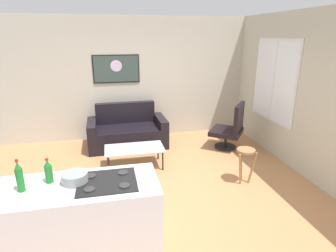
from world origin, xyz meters
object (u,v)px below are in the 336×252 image
armchair (231,128)px  couch (127,132)px  soda_bottle (20,177)px  mixing_bowl (75,178)px  bar_stool (245,157)px  soda_bottle_2 (49,172)px  coffee_table (134,149)px  wall_painting (116,69)px

armchair → couch: bearing=162.9°
soda_bottle → mixing_bowl: 0.51m
bar_stool → soda_bottle_2: soda_bottle_2 is taller
coffee_table → armchair: size_ratio=1.07×
armchair → soda_bottle: size_ratio=3.01×
soda_bottle_2 → mixing_bowl: size_ratio=1.01×
soda_bottle_2 → coffee_table: bearing=62.8°
bar_stool → wall_painting: (-1.94, 2.65, 1.19)m
couch → bar_stool: 2.76m
soda_bottle → wall_painting: wall_painting is taller
armchair → soda_bottle: 4.35m
coffee_table → mixing_bowl: mixing_bowl is taller
coffee_table → bar_stool: 1.99m
couch → armchair: size_ratio=1.69×
mixing_bowl → armchair: bearing=41.3°
couch → armchair: (2.17, -0.67, 0.17)m
coffee_table → mixing_bowl: bearing=-110.7°
soda_bottle → wall_painting: bearing=74.2°
bar_stool → wall_painting: bearing=126.2°
couch → mixing_bowl: bearing=-103.0°
coffee_table → mixing_bowl: 2.33m
bar_stool → mixing_bowl: (-2.54, -1.14, 0.52)m
soda_bottle_2 → mixing_bowl: soda_bottle_2 is taller
couch → mixing_bowl: size_ratio=6.47×
bar_stool → couch: bearing=130.6°
armchair → soda_bottle: (-3.41, -2.63, 0.62)m
mixing_bowl → coffee_table: bearing=69.3°
bar_stool → soda_bottle_2: 3.05m
coffee_table → wall_painting: wall_painting is taller
mixing_bowl → soda_bottle_2: bearing=167.4°
armchair → mixing_bowl: mixing_bowl is taller
coffee_table → soda_bottle_2: (-1.05, -2.04, 0.70)m
soda_bottle → soda_bottle_2: (0.24, 0.12, -0.03)m
coffee_table → wall_painting: 2.13m
mixing_bowl → wall_painting: bearing=81.0°
mixing_bowl → bar_stool: bearing=24.2°
couch → mixing_bowl: 3.38m
soda_bottle → mixing_bowl: bearing=7.7°
wall_painting → mixing_bowl: bearing=-99.0°
couch → soda_bottle_2: bearing=-107.5°
couch → armchair: 2.28m
bar_stool → soda_bottle: (-3.03, -1.20, 0.63)m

